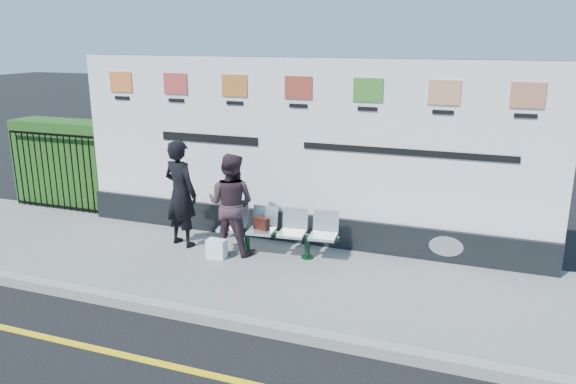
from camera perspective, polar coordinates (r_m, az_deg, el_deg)
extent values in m
plane|color=black|center=(6.66, -14.73, -16.12)|extent=(80.00, 80.00, 0.00)
cube|color=gray|center=(8.54, -5.10, -7.83)|extent=(14.00, 3.00, 0.12)
cube|color=gray|center=(7.35, -10.23, -12.03)|extent=(14.00, 0.18, 0.14)
cube|color=yellow|center=(6.66, -14.73, -16.09)|extent=(14.00, 0.10, 0.01)
cube|color=black|center=(9.41, 1.15, -3.49)|extent=(8.00, 0.30, 0.50)
cube|color=white|center=(9.04, 1.21, 5.54)|extent=(8.00, 0.14, 2.50)
cube|color=#225218|center=(12.19, -21.22, 2.80)|extent=(2.35, 0.70, 1.70)
imported|color=black|center=(9.21, -10.85, -0.13)|extent=(0.73, 0.57, 1.75)
imported|color=#39252C|center=(8.78, -5.81, -1.20)|extent=(0.78, 0.61, 1.60)
cube|color=black|center=(8.78, -2.70, -3.21)|extent=(0.27, 0.17, 0.19)
cube|color=white|center=(8.79, -7.26, -5.73)|extent=(0.30, 0.18, 0.30)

